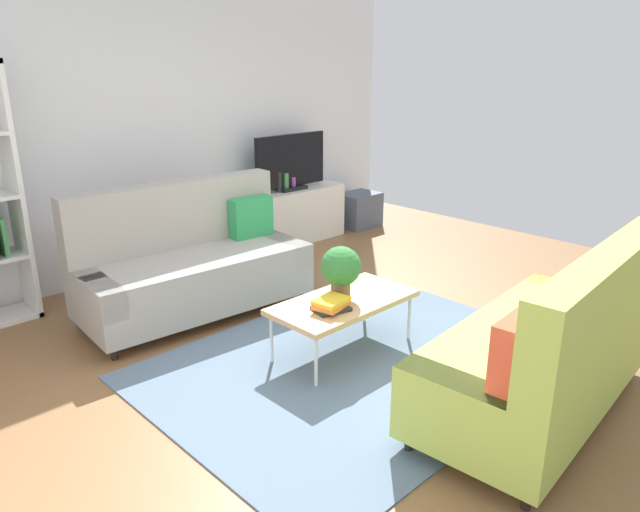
% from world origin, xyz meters
% --- Properties ---
extents(ground_plane, '(7.68, 7.68, 0.00)m').
position_xyz_m(ground_plane, '(0.00, 0.00, 0.00)').
color(ground_plane, brown).
extents(wall_far, '(6.40, 0.12, 2.90)m').
position_xyz_m(wall_far, '(0.00, 2.80, 1.45)').
color(wall_far, silver).
rests_on(wall_far, ground_plane).
extents(area_rug, '(2.90, 2.20, 0.01)m').
position_xyz_m(area_rug, '(-0.15, -0.11, 0.01)').
color(area_rug, slate).
rests_on(area_rug, ground_plane).
extents(couch_beige, '(1.96, 0.98, 1.10)m').
position_xyz_m(couch_beige, '(-0.48, 1.50, 0.44)').
color(couch_beige, gray).
rests_on(couch_beige, ground_plane).
extents(couch_green, '(1.96, 0.99, 1.10)m').
position_xyz_m(couch_green, '(0.19, -1.34, 0.45)').
color(couch_green, '#A3BC4C').
rests_on(couch_green, ground_plane).
extents(coffee_table, '(1.10, 0.56, 0.42)m').
position_xyz_m(coffee_table, '(-0.10, 0.09, 0.39)').
color(coffee_table, tan).
rests_on(coffee_table, ground_plane).
extents(tv_console, '(1.40, 0.44, 0.64)m').
position_xyz_m(tv_console, '(1.48, 2.46, 0.32)').
color(tv_console, silver).
rests_on(tv_console, ground_plane).
extents(tv, '(1.00, 0.20, 0.64)m').
position_xyz_m(tv, '(1.48, 2.44, 0.95)').
color(tv, black).
rests_on(tv, tv_console).
extents(storage_trunk, '(0.52, 0.40, 0.44)m').
position_xyz_m(storage_trunk, '(2.58, 2.36, 0.22)').
color(storage_trunk, '#4C5666').
rests_on(storage_trunk, ground_plane).
extents(potted_plant, '(0.29, 0.29, 0.39)m').
position_xyz_m(potted_plant, '(-0.08, 0.13, 0.65)').
color(potted_plant, brown).
rests_on(potted_plant, coffee_table).
extents(table_book_0, '(0.28, 0.23, 0.03)m').
position_xyz_m(table_book_0, '(-0.30, 0.01, 0.43)').
color(table_book_0, '#262626').
rests_on(table_book_0, coffee_table).
extents(table_book_1, '(0.27, 0.23, 0.03)m').
position_xyz_m(table_book_1, '(-0.30, 0.01, 0.46)').
color(table_book_1, orange).
rests_on(table_book_1, table_book_0).
extents(table_book_2, '(0.26, 0.21, 0.03)m').
position_xyz_m(table_book_2, '(-0.30, 0.01, 0.49)').
color(table_book_2, gold).
rests_on(table_book_2, table_book_1).
extents(vase_0, '(0.13, 0.13, 0.18)m').
position_xyz_m(vase_0, '(0.90, 2.51, 0.73)').
color(vase_0, '#33B29E').
rests_on(vase_0, tv_console).
extents(vase_1, '(0.14, 0.14, 0.16)m').
position_xyz_m(vase_1, '(1.08, 2.51, 0.72)').
color(vase_1, '#33B29E').
rests_on(vase_1, tv_console).
extents(bottle_0, '(0.05, 0.05, 0.24)m').
position_xyz_m(bottle_0, '(1.28, 2.42, 0.76)').
color(bottle_0, '#262626').
rests_on(bottle_0, tv_console).
extents(bottle_1, '(0.06, 0.06, 0.21)m').
position_xyz_m(bottle_1, '(1.38, 2.42, 0.74)').
color(bottle_1, '#3F8C4C').
rests_on(bottle_1, tv_console).
extents(bottle_2, '(0.06, 0.06, 0.15)m').
position_xyz_m(bottle_2, '(1.50, 2.42, 0.71)').
color(bottle_2, purple).
rests_on(bottle_2, tv_console).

